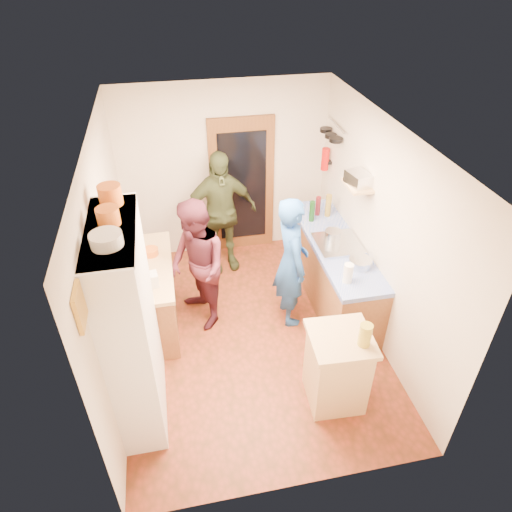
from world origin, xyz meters
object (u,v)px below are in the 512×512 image
object	(u,v)px
hutch_body	(131,328)
person_back	(221,213)
island_base	(336,370)
person_hob	(294,263)
right_counter_base	(332,271)
person_left	(198,264)

from	to	relation	value
hutch_body	person_back	world-z (taller)	hutch_body
island_base	hutch_body	bearing A→B (deg)	170.49
island_base	person_back	distance (m)	2.80
person_hob	right_counter_base	bearing A→B (deg)	-65.83
person_left	island_base	bearing A→B (deg)	21.26
right_counter_base	island_base	distance (m)	1.71
right_counter_base	person_hob	world-z (taller)	person_hob
right_counter_base	person_left	distance (m)	1.83
island_base	person_back	world-z (taller)	person_back
person_left	person_back	size ratio (longest dim) A/B	0.94
island_base	person_left	size ratio (longest dim) A/B	0.50
island_base	person_hob	size ratio (longest dim) A/B	0.50
hutch_body	person_left	xyz separation A→B (m)	(0.73, 1.23, -0.24)
person_hob	person_back	xyz separation A→B (m)	(-0.72, 1.30, 0.05)
right_counter_base	person_left	bearing A→B (deg)	-177.64
person_left	person_back	bearing A→B (deg)	140.59
person_hob	hutch_body	bearing A→B (deg)	116.49
island_base	person_back	size ratio (longest dim) A/B	0.47
hutch_body	person_left	distance (m)	1.45
hutch_body	person_left	bearing A→B (deg)	59.34
hutch_body	island_base	world-z (taller)	hutch_body
hutch_body	island_base	size ratio (longest dim) A/B	2.56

